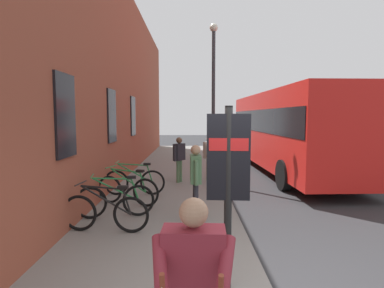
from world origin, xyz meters
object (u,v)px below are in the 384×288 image
at_px(city_bus, 286,127).
at_px(street_lamp, 213,89).
at_px(pedestrian_near_bus, 179,155).
at_px(pedestrian_by_facade, 196,174).
at_px(bicycle_leaning_wall, 115,200).
at_px(bicycle_beside_lamp, 135,182).
at_px(pedestrian_crossing_street, 209,153).
at_px(transit_info_sign, 228,169).
at_px(tourist_with_hotdogs, 193,281).
at_px(bicycle_end_of_row, 128,190).
at_px(bicycle_under_window, 105,212).

xyz_separation_m(city_bus, street_lamp, (-2.37, 3.30, 1.40)).
distance_m(pedestrian_near_bus, pedestrian_by_facade, 3.86).
relative_size(bicycle_leaning_wall, pedestrian_by_facade, 1.07).
distance_m(bicycle_beside_lamp, pedestrian_near_bus, 2.21).
height_order(pedestrian_crossing_street, street_lamp, street_lamp).
relative_size(bicycle_leaning_wall, transit_info_sign, 0.73).
distance_m(pedestrian_near_bus, tourist_with_hotdogs, 8.40).
xyz_separation_m(bicycle_end_of_row, street_lamp, (3.05, -2.41, 2.81)).
xyz_separation_m(tourist_with_hotdogs, street_lamp, (8.67, -0.76, 2.17)).
relative_size(bicycle_beside_lamp, pedestrian_near_bus, 1.14).
relative_size(transit_info_sign, city_bus, 0.23).
distance_m(bicycle_leaning_wall, tourist_with_hotdogs, 4.97).
height_order(bicycle_leaning_wall, transit_info_sign, transit_info_sign).
bearing_deg(tourist_with_hotdogs, bicycle_under_window, 24.49).
bearing_deg(pedestrian_by_facade, bicycle_leaning_wall, 88.23).
distance_m(bicycle_under_window, transit_info_sign, 3.21).
relative_size(bicycle_end_of_row, street_lamp, 0.31).
bearing_deg(pedestrian_crossing_street, city_bus, -54.35).
height_order(bicycle_leaning_wall, bicycle_end_of_row, same).
height_order(pedestrian_near_bus, street_lamp, street_lamp).
distance_m(city_bus, pedestrian_near_bus, 5.28).
relative_size(bicycle_leaning_wall, bicycle_beside_lamp, 0.99).
xyz_separation_m(transit_info_sign, street_lamp, (6.99, -0.31, 1.60)).
distance_m(bicycle_beside_lamp, tourist_with_hotdogs, 6.87).
height_order(bicycle_beside_lamp, street_lamp, street_lamp).
bearing_deg(street_lamp, bicycle_beside_lamp, 130.17).
height_order(bicycle_leaning_wall, pedestrian_near_bus, pedestrian_near_bus).
bearing_deg(bicycle_leaning_wall, pedestrian_crossing_street, -30.67).
distance_m(bicycle_beside_lamp, pedestrian_crossing_street, 3.05).
xyz_separation_m(bicycle_end_of_row, transit_info_sign, (-3.94, -2.10, 1.21)).
distance_m(bicycle_under_window, tourist_with_hotdogs, 4.15).
relative_size(bicycle_under_window, pedestrian_crossing_street, 1.11).
relative_size(bicycle_leaning_wall, tourist_with_hotdogs, 1.05).
bearing_deg(city_bus, transit_info_sign, 158.94).
bearing_deg(bicycle_end_of_row, pedestrian_near_bus, -23.84).
xyz_separation_m(bicycle_leaning_wall, tourist_with_hotdogs, (-4.62, -1.72, 0.64)).
bearing_deg(street_lamp, pedestrian_crossing_street, 123.91).
height_order(bicycle_under_window, bicycle_leaning_wall, same).
height_order(transit_info_sign, pedestrian_by_facade, transit_info_sign).
bearing_deg(street_lamp, bicycle_end_of_row, 141.74).
height_order(bicycle_beside_lamp, city_bus, city_bus).
bearing_deg(bicycle_leaning_wall, bicycle_end_of_row, -4.39).
bearing_deg(pedestrian_near_bus, bicycle_under_window, 164.64).
relative_size(bicycle_end_of_row, pedestrian_near_bus, 1.09).
relative_size(tourist_with_hotdogs, street_lamp, 0.31).
distance_m(bicycle_beside_lamp, pedestrian_by_facade, 2.77).
relative_size(bicycle_under_window, street_lamp, 0.33).
distance_m(pedestrian_crossing_street, street_lamp, 2.23).
distance_m(bicycle_end_of_row, street_lamp, 4.79).
bearing_deg(bicycle_leaning_wall, street_lamp, -31.49).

